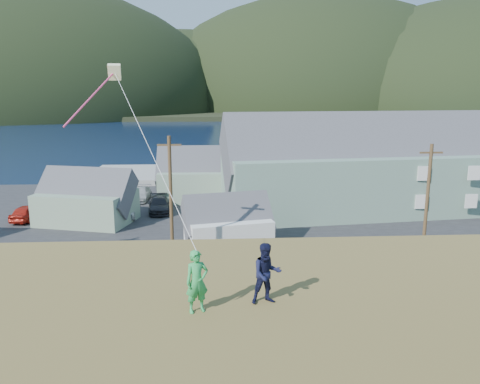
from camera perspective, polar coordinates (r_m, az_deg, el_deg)
name	(u,v)px	position (r m, az deg, el deg)	size (l,w,h in m)	color
ground	(229,284)	(32.04, -1.40, -11.10)	(900.00, 900.00, 0.00)	#0A1638
grass_strip	(230,296)	(30.19, -1.27, -12.51)	(110.00, 8.00, 0.10)	#4C3D19
waterfront_lot	(223,216)	(48.10, -2.07, -3.00)	(72.00, 36.00, 0.12)	#28282B
wharf	(180,174)	(70.66, -7.35, 2.15)	(26.00, 14.00, 0.90)	gray
far_shore	(214,107)	(359.60, -3.16, 10.34)	(900.00, 320.00, 2.00)	black
far_hills	(269,108)	(311.12, 3.54, 10.23)	(760.00, 265.00, 143.00)	black
lodge	(393,165)	(52.61, 18.18, 3.11)	(37.22, 14.17, 12.77)	gray
shed_palegreen_near	(86,199)	(47.57, -18.24, -0.79)	(10.17, 7.71, 6.56)	gray
shed_white	(228,224)	(37.79, -1.52, -3.96)	(7.80, 5.98, 5.55)	silver
shed_palegreen_far	(206,175)	(55.37, -4.13, 2.05)	(11.47, 6.61, 7.71)	gray
utility_poles	(188,209)	(31.94, -6.41, -2.10)	(31.66, 0.24, 9.68)	#47331E
parked_cars	(124,200)	(53.10, -14.01, -1.00)	(23.26, 13.18, 1.58)	silver
kite_flyer_green	(197,282)	(11.96, -5.27, -10.82)	(0.59, 0.39, 1.62)	green
kite_flyer_navy	(267,274)	(12.39, 3.27, -9.90)	(0.79, 0.62, 1.64)	black
kite_rig	(112,78)	(17.87, -15.37, 13.30)	(2.20, 3.64, 8.74)	#F2F1B8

